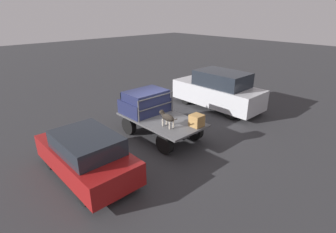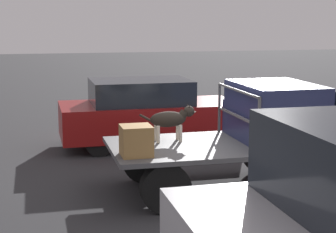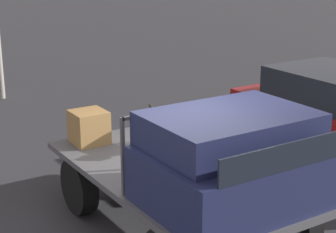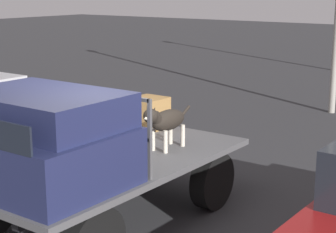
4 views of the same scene
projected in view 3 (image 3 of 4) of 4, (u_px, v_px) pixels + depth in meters
name	position (u px, v px, depth m)	size (l,w,h in m)	color
ground_plane	(178.00, 230.00, 7.47)	(80.00, 80.00, 0.00)	#2D2D30
flatbed_truck	(178.00, 187.00, 7.29)	(3.84, 2.08, 0.86)	black
truck_cab	(233.00, 161.00, 6.20)	(1.50, 1.96, 1.02)	#1E2347
truck_headboard	(193.00, 130.00, 6.80)	(0.04, 1.96, 0.94)	#4C4C4F
dog	(170.00, 121.00, 7.93)	(1.04, 0.28, 0.66)	beige
cargo_crate	(89.00, 127.00, 8.16)	(0.48, 0.48, 0.48)	olive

